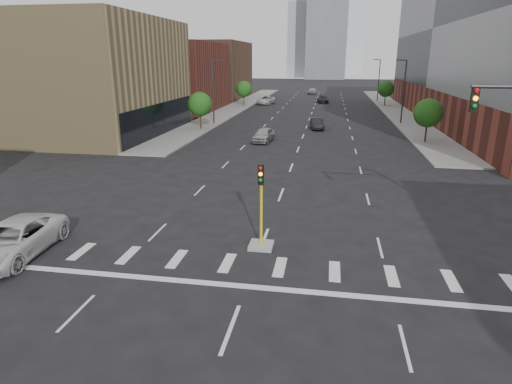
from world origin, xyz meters
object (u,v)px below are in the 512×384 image
(parked_minivan, at_px, (13,240))
(car_mid_right, at_px, (317,124))
(median_traffic_signal, at_px, (261,230))
(car_far_left, at_px, (266,100))
(car_distant, at_px, (312,91))
(car_near_left, at_px, (264,135))
(car_deep_right, at_px, (323,99))

(parked_minivan, bearing_deg, car_mid_right, 68.63)
(median_traffic_signal, bearing_deg, car_mid_right, 87.81)
(median_traffic_signal, xyz_separation_m, car_far_left, (-10.25, 70.87, -0.11))
(car_far_left, relative_size, car_distant, 1.24)
(car_near_left, xyz_separation_m, parked_minivan, (-7.42, -31.70, 0.05))
(car_mid_right, relative_size, parked_minivan, 0.74)
(car_near_left, xyz_separation_m, car_distant, (2.53, 70.20, 0.05))
(car_near_left, relative_size, parked_minivan, 0.77)
(car_mid_right, height_order, parked_minivan, parked_minivan)
(median_traffic_signal, xyz_separation_m, car_near_left, (-4.28, 28.73, -0.17))
(car_near_left, distance_m, car_far_left, 42.56)
(car_far_left, relative_size, car_deep_right, 1.17)
(median_traffic_signal, relative_size, car_mid_right, 0.98)
(car_near_left, height_order, car_deep_right, car_near_left)
(car_near_left, distance_m, parked_minivan, 32.56)
(car_near_left, height_order, parked_minivan, parked_minivan)
(car_far_left, distance_m, car_deep_right, 12.74)
(car_deep_right, height_order, parked_minivan, parked_minivan)
(car_near_left, relative_size, car_deep_right, 0.88)
(car_near_left, bearing_deg, median_traffic_signal, -75.12)
(car_near_left, bearing_deg, car_deep_right, 89.43)
(car_near_left, xyz_separation_m, car_far_left, (-5.98, 42.14, 0.06))
(median_traffic_signal, relative_size, parked_minivan, 0.72)
(car_near_left, distance_m, car_deep_right, 47.42)
(median_traffic_signal, distance_m, car_near_left, 29.05)
(car_deep_right, bearing_deg, median_traffic_signal, -97.85)
(median_traffic_signal, relative_size, car_deep_right, 0.83)
(car_near_left, bearing_deg, car_far_left, 104.49)
(median_traffic_signal, bearing_deg, car_near_left, 98.46)
(car_far_left, xyz_separation_m, car_deep_right, (11.75, 4.93, -0.09))
(car_distant, height_order, parked_minivan, parked_minivan)
(car_distant, distance_m, parked_minivan, 102.39)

